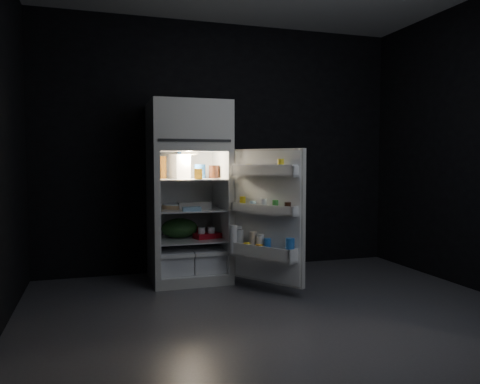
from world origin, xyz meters
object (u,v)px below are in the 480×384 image
object	(u,v)px
milk_jug	(180,166)
yogurt_tray	(207,236)
refrigerator	(188,185)
fridge_door	(266,218)
egg_carton	(194,205)

from	to	relation	value
milk_jug	yogurt_tray	bearing A→B (deg)	-41.63
refrigerator	fridge_door	size ratio (longest dim) A/B	1.46
yogurt_tray	refrigerator	bearing A→B (deg)	134.82
egg_carton	refrigerator	bearing A→B (deg)	111.91
milk_jug	yogurt_tray	distance (m)	0.75
refrigerator	yogurt_tray	distance (m)	0.54
refrigerator	milk_jug	size ratio (longest dim) A/B	7.42
fridge_door	yogurt_tray	bearing A→B (deg)	124.58
egg_carton	yogurt_tray	size ratio (longest dim) A/B	1.23
refrigerator	fridge_door	xyz separation A→B (m)	(0.58, -0.69, -0.27)
milk_jug	fridge_door	bearing A→B (deg)	-66.73
refrigerator	milk_jug	xyz separation A→B (m)	(-0.08, 0.00, 0.19)
refrigerator	yogurt_tray	xyz separation A→B (m)	(0.18, -0.10, -0.50)
fridge_door	milk_jug	xyz separation A→B (m)	(-0.66, 0.69, 0.46)
refrigerator	egg_carton	xyz separation A→B (m)	(0.04, -0.10, -0.19)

